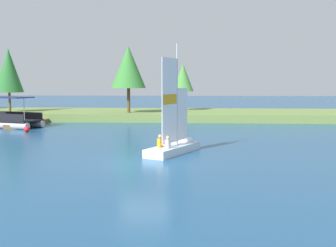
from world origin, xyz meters
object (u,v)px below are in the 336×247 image
object	(u,v)px
shoreline_tree_midright	(128,67)
wooden_dock	(29,123)
shoreline_tree_right	(183,78)
sailboat	(179,144)
shoreline_tree_centre	(9,70)
pontoon_boat	(9,120)
channel_buoy	(27,129)

from	to	relation	value
shoreline_tree_midright	wooden_dock	world-z (taller)	shoreline_tree_midright
shoreline_tree_right	sailboat	distance (m)	23.93
shoreline_tree_centre	sailboat	world-z (taller)	shoreline_tree_centre
pontoon_boat	wooden_dock	bearing A→B (deg)	78.20
shoreline_tree_midright	shoreline_tree_right	bearing A→B (deg)	36.78
shoreline_tree_midright	pontoon_boat	world-z (taller)	shoreline_tree_midright
channel_buoy	shoreline_tree_midright	bearing A→B (deg)	59.51
shoreline_tree_midright	sailboat	xyz separation A→B (m)	(6.00, -19.48, -5.05)
wooden_dock	channel_buoy	xyz separation A→B (m)	(1.98, -5.37, 0.06)
pontoon_boat	shoreline_tree_centre	bearing A→B (deg)	131.37
sailboat	pontoon_boat	xyz separation A→B (m)	(-15.50, 12.04, 0.22)
pontoon_boat	channel_buoy	distance (m)	4.68
pontoon_boat	sailboat	bearing A→B (deg)	-19.56
shoreline_tree_right	channel_buoy	distance (m)	19.68
shoreline_tree_centre	wooden_dock	size ratio (longest dim) A/B	0.97
shoreline_tree_centre	sailboat	size ratio (longest dim) A/B	1.04
shoreline_tree_midright	channel_buoy	bearing A→B (deg)	-120.49
shoreline_tree_right	sailboat	xyz separation A→B (m)	(0.50, -23.59, -3.99)
sailboat	wooden_dock	bearing A→B (deg)	71.91
sailboat	pontoon_boat	size ratio (longest dim) A/B	1.02
wooden_dock	shoreline_tree_midright	bearing A→B (deg)	33.52
pontoon_boat	shoreline_tree_right	bearing A→B (deg)	55.87
shoreline_tree_right	pontoon_boat	bearing A→B (deg)	-142.41
shoreline_tree_right	channel_buoy	xyz separation A→B (m)	(-11.95, -15.06, -4.21)
shoreline_tree_centre	channel_buoy	world-z (taller)	shoreline_tree_centre
sailboat	shoreline_tree_right	bearing A→B (deg)	27.05
shoreline_tree_right	wooden_dock	distance (m)	17.50
shoreline_tree_midright	channel_buoy	world-z (taller)	shoreline_tree_midright
shoreline_tree_centre	pontoon_boat	size ratio (longest dim) A/B	1.06
shoreline_tree_right	sailboat	size ratio (longest dim) A/B	0.80
shoreline_tree_midright	wooden_dock	size ratio (longest dim) A/B	0.99
shoreline_tree_centre	shoreline_tree_midright	size ratio (longest dim) A/B	0.97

